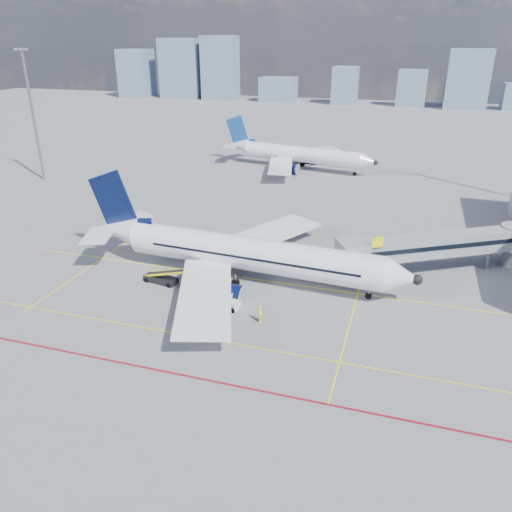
# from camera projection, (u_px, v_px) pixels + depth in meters

# --- Properties ---
(ground) EXTENTS (420.00, 420.00, 0.00)m
(ground) POSITION_uv_depth(u_px,v_px,m) (220.00, 308.00, 54.57)
(ground) COLOR gray
(ground) RESTS_ON ground
(apron_markings) EXTENTS (90.00, 35.12, 0.01)m
(apron_markings) POSITION_uv_depth(u_px,v_px,m) (201.00, 326.00, 51.31)
(apron_markings) COLOR #FDF10D
(apron_markings) RESTS_ON ground
(jet_bridge) EXTENTS (23.55, 15.78, 6.30)m
(jet_bridge) POSITION_uv_depth(u_px,v_px,m) (447.00, 245.00, 61.43)
(jet_bridge) COLOR #97989F
(jet_bridge) RESTS_ON ground
(floodlight_mast_nw) EXTENTS (3.20, 0.61, 25.45)m
(floodlight_mast_nw) POSITION_uv_depth(u_px,v_px,m) (33.00, 112.00, 99.13)
(floodlight_mast_nw) COLOR slate
(floodlight_mast_nw) RESTS_ON ground
(distant_skyline) EXTENTS (244.11, 15.56, 28.39)m
(distant_skyline) POSITION_uv_depth(u_px,v_px,m) (387.00, 78.00, 214.98)
(distant_skyline) COLOR slate
(distant_skyline) RESTS_ON ground
(main_aircraft) EXTENTS (42.50, 37.00, 12.40)m
(main_aircraft) POSITION_uv_depth(u_px,v_px,m) (238.00, 253.00, 60.63)
(main_aircraft) COLOR white
(main_aircraft) RESTS_ON ground
(second_aircraft) EXTENTS (36.58, 31.57, 10.86)m
(second_aircraft) POSITION_uv_depth(u_px,v_px,m) (296.00, 154.00, 112.10)
(second_aircraft) COLOR white
(second_aircraft) RESTS_ON ground
(baggage_tug) EXTENTS (2.73, 2.06, 1.71)m
(baggage_tug) POSITION_uv_depth(u_px,v_px,m) (228.00, 301.00, 54.36)
(baggage_tug) COLOR white
(baggage_tug) RESTS_ON ground
(cargo_dolly) EXTENTS (3.40, 1.63, 1.83)m
(cargo_dolly) POSITION_uv_depth(u_px,v_px,m) (206.00, 301.00, 54.11)
(cargo_dolly) COLOR black
(cargo_dolly) RESTS_ON ground
(belt_loader) EXTENTS (6.11, 2.21, 2.45)m
(belt_loader) POSITION_uv_depth(u_px,v_px,m) (162.00, 278.00, 60.07)
(belt_loader) COLOR black
(belt_loader) RESTS_ON ground
(ramp_worker) EXTENTS (0.47, 0.69, 1.83)m
(ramp_worker) POSITION_uv_depth(u_px,v_px,m) (260.00, 314.00, 51.61)
(ramp_worker) COLOR #F3FF1A
(ramp_worker) RESTS_ON ground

